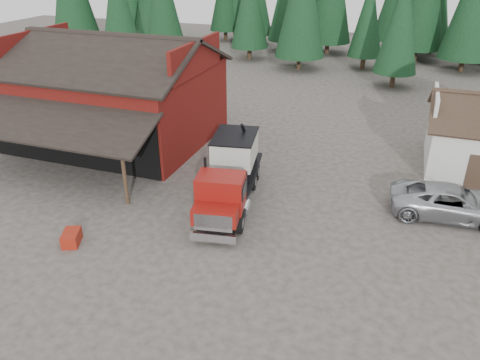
% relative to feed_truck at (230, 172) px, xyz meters
% --- Properties ---
extents(ground, '(120.00, 120.00, 0.00)m').
position_rel_feed_truck_xyz_m(ground, '(0.57, -4.03, -1.75)').
color(ground, '#423B34').
rests_on(ground, ground).
extents(red_barn, '(12.80, 13.63, 7.18)m').
position_rel_feed_truck_xyz_m(red_barn, '(-10.43, 5.88, 0.94)').
color(red_barn, maroon).
rests_on(red_barn, ground).
extents(conifer_backdrop, '(76.00, 16.00, 16.00)m').
position_rel_feed_truck_xyz_m(conifer_backdrop, '(0.57, 37.97, -1.75)').
color(conifer_backdrop, black).
rests_on(conifer_backdrop, ground).
extents(near_pine_a, '(4.40, 4.40, 11.40)m').
position_rel_feed_truck_xyz_m(near_pine_a, '(-21.43, 23.97, 4.64)').
color(near_pine_a, '#382619').
rests_on(near_pine_a, ground).
extents(near_pine_b, '(3.96, 3.96, 10.40)m').
position_rel_feed_truck_xyz_m(near_pine_b, '(6.57, 25.97, 4.14)').
color(near_pine_b, '#382619').
rests_on(near_pine_b, ground).
extents(feed_truck, '(3.61, 8.54, 3.74)m').
position_rel_feed_truck_xyz_m(feed_truck, '(0.00, 0.00, 0.00)').
color(feed_truck, black).
rests_on(feed_truck, ground).
extents(silver_car, '(6.00, 3.12, 1.61)m').
position_rel_feed_truck_xyz_m(silver_car, '(10.73, 2.32, -0.94)').
color(silver_car, '#ADAFB5').
rests_on(silver_car, ground).
extents(equip_box, '(1.08, 1.29, 0.60)m').
position_rel_feed_truck_xyz_m(equip_box, '(-5.43, -5.96, -1.45)').
color(equip_box, maroon).
rests_on(equip_box, ground).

